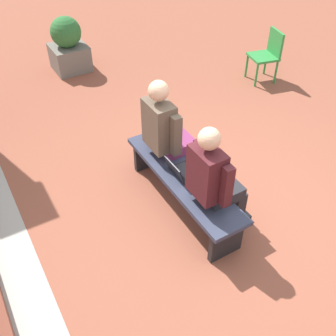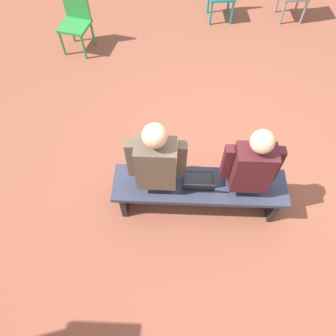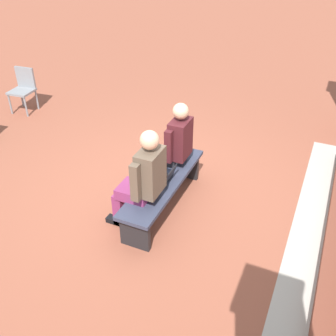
{
  "view_description": "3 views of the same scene",
  "coord_description": "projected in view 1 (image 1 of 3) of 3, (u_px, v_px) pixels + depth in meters",
  "views": [
    {
      "loc": [
        -2.33,
        1.98,
        3.24
      ],
      "look_at": [
        0.21,
        0.49,
        0.73
      ],
      "focal_mm": 42.0,
      "sensor_mm": 36.0,
      "label": 1
    },
    {
      "loc": [
        0.56,
        1.98,
        3.35
      ],
      "look_at": [
        0.62,
        0.43,
        1.02
      ],
      "focal_mm": 35.0,
      "sensor_mm": 36.0,
      "label": 2
    },
    {
      "loc": [
        4.05,
        1.98,
        3.35
      ],
      "look_at": [
        0.26,
        0.29,
        0.62
      ],
      "focal_mm": 42.0,
      "sensor_mm": 36.0,
      "label": 3
    }
  ],
  "objects": [
    {
      "name": "planter",
      "position": [
        68.0,
        46.0,
        6.79
      ],
      "size": [
        0.6,
        0.6,
        0.94
      ],
      "color": "#6B665B",
      "rests_on": "ground"
    },
    {
      "name": "plastic_chair_far_left",
      "position": [
        268.0,
        53.0,
        6.48
      ],
      "size": [
        0.5,
        0.5,
        0.84
      ],
      "color": "#2D893D",
      "rests_on": "ground"
    },
    {
      "name": "bench",
      "position": [
        183.0,
        182.0,
        4.27
      ],
      "size": [
        1.8,
        0.44,
        0.45
      ],
      "color": "#33384C",
      "rests_on": "ground"
    },
    {
      "name": "person_adult",
      "position": [
        168.0,
        131.0,
        4.33
      ],
      "size": [
        0.56,
        0.71,
        1.38
      ],
      "color": "#7F2D5B",
      "rests_on": "ground"
    },
    {
      "name": "laptop",
      "position": [
        181.0,
        171.0,
        4.18
      ],
      "size": [
        0.32,
        0.29,
        0.21
      ],
      "color": "black",
      "rests_on": "bench"
    },
    {
      "name": "person_student",
      "position": [
        215.0,
        179.0,
        3.76
      ],
      "size": [
        0.54,
        0.68,
        1.34
      ],
      "color": "#232328",
      "rests_on": "ground"
    },
    {
      "name": "ground_plane",
      "position": [
        215.0,
        213.0,
        4.39
      ],
      "size": [
        60.0,
        60.0,
        0.0
      ],
      "primitive_type": "plane",
      "color": "brown"
    },
    {
      "name": "concrete_strip",
      "position": [
        21.0,
        274.0,
        3.78
      ],
      "size": [
        5.37,
        0.4,
        0.01
      ],
      "primitive_type": "cube",
      "color": "#A8A399",
      "rests_on": "ground"
    }
  ]
}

